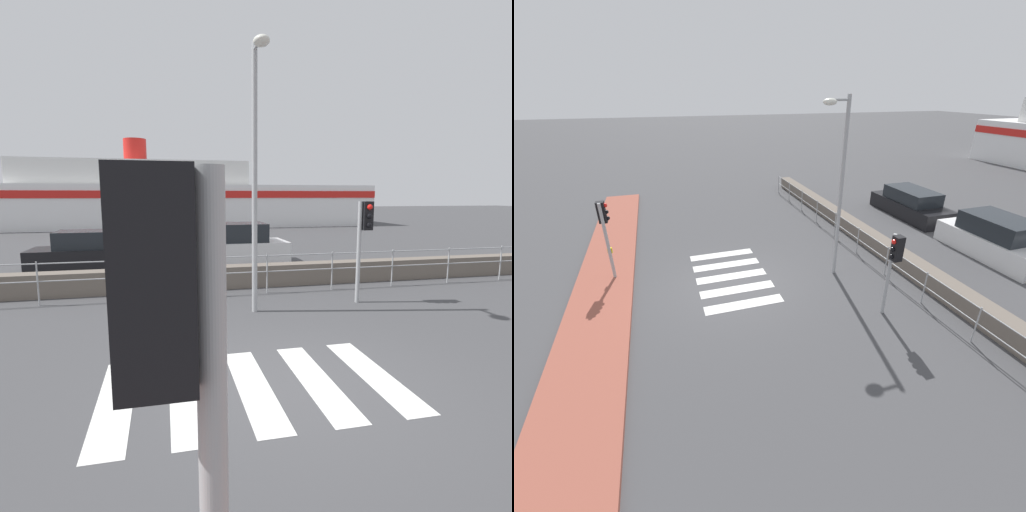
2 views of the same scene
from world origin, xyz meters
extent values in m
plane|color=#424244|center=(0.00, 0.00, 0.00)|extent=(160.00, 160.00, 0.00)
cube|color=silver|center=(-2.39, 0.00, 0.00)|extent=(0.45, 2.40, 0.01)
cube|color=silver|center=(-1.49, 0.00, 0.00)|extent=(0.45, 2.40, 0.01)
cube|color=silver|center=(-0.59, 0.00, 0.00)|extent=(0.45, 2.40, 0.01)
cube|color=silver|center=(0.31, 0.00, 0.00)|extent=(0.45, 2.40, 0.01)
cube|color=silver|center=(1.21, 0.00, 0.00)|extent=(0.45, 2.40, 0.01)
cube|color=#6B6056|center=(0.00, 5.98, 0.31)|extent=(22.74, 0.55, 0.62)
cylinder|color=#9EA0A3|center=(0.00, 5.10, 1.01)|extent=(20.47, 0.03, 0.03)
cylinder|color=#9EA0A3|center=(0.00, 5.10, 0.58)|extent=(20.47, 0.03, 0.03)
cylinder|color=#9EA0A3|center=(-4.65, 5.10, 0.53)|extent=(0.04, 0.04, 1.06)
cylinder|color=#9EA0A3|center=(-2.79, 5.10, 0.53)|extent=(0.04, 0.04, 1.06)
cylinder|color=#9EA0A3|center=(-0.93, 5.10, 0.53)|extent=(0.04, 0.04, 1.06)
cylinder|color=#9EA0A3|center=(0.93, 5.10, 0.53)|extent=(0.04, 0.04, 1.06)
cylinder|color=#9EA0A3|center=(2.79, 5.10, 0.53)|extent=(0.04, 0.04, 1.06)
cylinder|color=#9EA0A3|center=(4.65, 5.10, 0.53)|extent=(0.04, 0.04, 1.06)
cylinder|color=#9EA0A3|center=(6.51, 5.10, 0.53)|extent=(0.04, 0.04, 1.06)
cylinder|color=#9EA0A3|center=(8.37, 5.10, 0.53)|extent=(0.04, 0.04, 1.06)
cube|color=black|center=(-1.75, -3.79, 2.35)|extent=(0.24, 0.24, 0.68)
sphere|color=red|center=(-1.75, -3.65, 2.56)|extent=(0.13, 0.13, 0.13)
sphere|color=black|center=(-1.75, -3.65, 2.35)|extent=(0.13, 0.13, 0.13)
sphere|color=black|center=(-1.75, -3.65, 2.14)|extent=(0.13, 0.13, 0.13)
cylinder|color=#9EA0A3|center=(2.84, 3.69, 1.23)|extent=(0.10, 0.10, 2.45)
cube|color=black|center=(3.01, 3.69, 2.11)|extent=(0.24, 0.24, 0.68)
sphere|color=red|center=(3.01, 3.55, 2.32)|extent=(0.13, 0.13, 0.13)
sphere|color=black|center=(3.01, 3.55, 2.11)|extent=(0.13, 0.13, 0.13)
sphere|color=black|center=(3.01, 3.55, 1.90)|extent=(0.13, 0.13, 0.13)
cylinder|color=#9EA0A3|center=(0.22, 3.50, 2.85)|extent=(0.12, 0.12, 5.71)
cylinder|color=#9EA0A3|center=(0.22, 3.19, 5.56)|extent=(0.07, 0.60, 0.07)
ellipsoid|color=silver|center=(0.22, 2.89, 5.51)|extent=(0.32, 0.42, 0.19)
cube|color=white|center=(0.00, 29.52, 1.70)|extent=(31.43, 7.26, 3.40)
cube|color=white|center=(-3.77, 29.52, 4.33)|extent=(17.60, 5.81, 1.87)
cube|color=red|center=(0.00, 25.87, 2.65)|extent=(31.43, 0.08, 0.54)
cylinder|color=red|center=(-3.77, 29.52, 6.17)|extent=(1.80, 1.80, 1.80)
cube|color=black|center=(-4.04, 10.01, 0.37)|extent=(4.47, 1.73, 0.75)
cube|color=#1E2328|center=(-4.04, 10.01, 1.05)|extent=(2.68, 1.52, 0.61)
cube|color=silver|center=(0.85, 10.01, 0.42)|extent=(4.13, 1.87, 0.85)
cube|color=#1E2328|center=(0.85, 10.01, 1.19)|extent=(2.48, 1.65, 0.69)
camera|label=1|loc=(-1.71, -5.00, 2.60)|focal=28.00mm
camera|label=2|loc=(9.62, -1.93, 5.82)|focal=24.00mm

